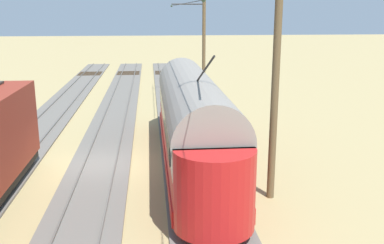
{
  "coord_description": "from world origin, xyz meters",
  "views": [
    {
      "loc": [
        -2.39,
        19.7,
        7.0
      ],
      "look_at": [
        -4.37,
        -0.82,
        1.79
      ],
      "focal_mm": 41.36,
      "sensor_mm": 36.0,
      "label": 1
    }
  ],
  "objects_px": {
    "vintage_streetcar": "(192,118)",
    "catenary_pole_foreground": "(203,46)",
    "switch_stand": "(192,94)",
    "catenary_pole_mid_near": "(273,92)"
  },
  "relations": [
    {
      "from": "catenary_pole_foreground",
      "to": "switch_stand",
      "type": "height_order",
      "value": "catenary_pole_foreground"
    },
    {
      "from": "catenary_pole_mid_near",
      "to": "vintage_streetcar",
      "type": "bearing_deg",
      "value": -56.52
    },
    {
      "from": "vintage_streetcar",
      "to": "catenary_pole_mid_near",
      "type": "relative_size",
      "value": 2.06
    },
    {
      "from": "vintage_streetcar",
      "to": "switch_stand",
      "type": "relative_size",
      "value": 13.19
    },
    {
      "from": "vintage_streetcar",
      "to": "catenary_pole_foreground",
      "type": "bearing_deg",
      "value": -98.43
    },
    {
      "from": "vintage_streetcar",
      "to": "catenary_pole_foreground",
      "type": "distance_m",
      "value": 17.63
    },
    {
      "from": "catenary_pole_foreground",
      "to": "catenary_pole_mid_near",
      "type": "xyz_separation_m",
      "value": [
        0.0,
        21.23,
        0.0
      ]
    },
    {
      "from": "catenary_pole_foreground",
      "to": "catenary_pole_mid_near",
      "type": "relative_size",
      "value": 1.0
    },
    {
      "from": "vintage_streetcar",
      "to": "switch_stand",
      "type": "xyz_separation_m",
      "value": [
        -1.38,
        -14.12,
        -1.55
      ]
    },
    {
      "from": "catenary_pole_mid_near",
      "to": "switch_stand",
      "type": "bearing_deg",
      "value": -86.22
    }
  ]
}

